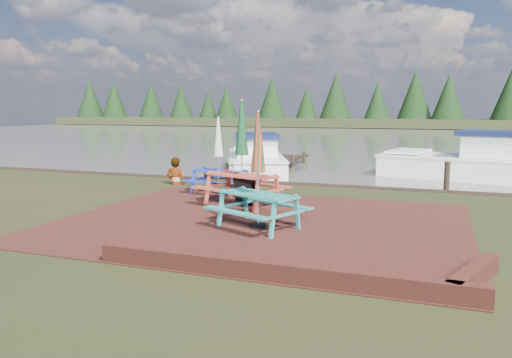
{
  "coord_description": "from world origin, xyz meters",
  "views": [
    {
      "loc": [
        3.75,
        -9.43,
        2.57
      ],
      "look_at": [
        -0.11,
        1.01,
        1.0
      ],
      "focal_mm": 35.0,
      "sensor_mm": 36.0,
      "label": 1
    }
  ],
  "objects_px": {
    "picnic_table_red": "(242,170)",
    "person": "(175,158)",
    "picnic_table_blue": "(219,167)",
    "chalkboard": "(245,190)",
    "picnic_table_teal": "(258,188)",
    "boat_near": "(488,164)",
    "boat_jetty": "(255,160)",
    "jetty": "(265,165)"
  },
  "relations": [
    {
      "from": "picnic_table_red",
      "to": "person",
      "type": "distance_m",
      "value": 4.45
    },
    {
      "from": "picnic_table_blue",
      "to": "chalkboard",
      "type": "xyz_separation_m",
      "value": [
        1.47,
        -1.54,
        -0.38
      ]
    },
    {
      "from": "picnic_table_teal",
      "to": "picnic_table_blue",
      "type": "relative_size",
      "value": 1.08
    },
    {
      "from": "picnic_table_blue",
      "to": "boat_near",
      "type": "distance_m",
      "value": 10.98
    },
    {
      "from": "picnic_table_red",
      "to": "picnic_table_blue",
      "type": "bearing_deg",
      "value": 151.38
    },
    {
      "from": "boat_jetty",
      "to": "boat_near",
      "type": "relative_size",
      "value": 0.84
    },
    {
      "from": "picnic_table_teal",
      "to": "chalkboard",
      "type": "height_order",
      "value": "picnic_table_teal"
    },
    {
      "from": "person",
      "to": "picnic_table_blue",
      "type": "bearing_deg",
      "value": 146.07
    },
    {
      "from": "person",
      "to": "boat_near",
      "type": "bearing_deg",
      "value": -154.32
    },
    {
      "from": "chalkboard",
      "to": "person",
      "type": "xyz_separation_m",
      "value": [
        -3.6,
        2.66,
        0.5
      ]
    },
    {
      "from": "jetty",
      "to": "person",
      "type": "relative_size",
      "value": 4.89
    },
    {
      "from": "chalkboard",
      "to": "person",
      "type": "height_order",
      "value": "person"
    },
    {
      "from": "picnic_table_teal",
      "to": "picnic_table_red",
      "type": "bearing_deg",
      "value": 143.83
    },
    {
      "from": "picnic_table_red",
      "to": "chalkboard",
      "type": "relative_size",
      "value": 3.34
    },
    {
      "from": "boat_near",
      "to": "person",
      "type": "distance_m",
      "value": 12.01
    },
    {
      "from": "picnic_table_teal",
      "to": "jetty",
      "type": "relative_size",
      "value": 0.28
    },
    {
      "from": "picnic_table_teal",
      "to": "chalkboard",
      "type": "xyz_separation_m",
      "value": [
        -1.21,
        2.28,
        -0.45
      ]
    },
    {
      "from": "picnic_table_blue",
      "to": "chalkboard",
      "type": "distance_m",
      "value": 2.16
    },
    {
      "from": "picnic_table_teal",
      "to": "jetty",
      "type": "distance_m",
      "value": 11.41
    },
    {
      "from": "picnic_table_red",
      "to": "picnic_table_blue",
      "type": "xyz_separation_m",
      "value": [
        -1.4,
        1.59,
        -0.16
      ]
    },
    {
      "from": "picnic_table_blue",
      "to": "boat_near",
      "type": "height_order",
      "value": "picnic_table_blue"
    },
    {
      "from": "person",
      "to": "chalkboard",
      "type": "bearing_deg",
      "value": 137.4
    },
    {
      "from": "picnic_table_blue",
      "to": "jetty",
      "type": "bearing_deg",
      "value": 109.03
    },
    {
      "from": "picnic_table_blue",
      "to": "boat_near",
      "type": "bearing_deg",
      "value": 53.92
    },
    {
      "from": "jetty",
      "to": "person",
      "type": "height_order",
      "value": "person"
    },
    {
      "from": "picnic_table_blue",
      "to": "boat_jetty",
      "type": "distance_m",
      "value": 6.45
    },
    {
      "from": "picnic_table_red",
      "to": "person",
      "type": "xyz_separation_m",
      "value": [
        -3.53,
        2.71,
        -0.05
      ]
    },
    {
      "from": "picnic_table_teal",
      "to": "picnic_table_blue",
      "type": "bearing_deg",
      "value": 149.11
    },
    {
      "from": "picnic_table_blue",
      "to": "boat_jetty",
      "type": "xyz_separation_m",
      "value": [
        -1.16,
        6.33,
        -0.44
      ]
    },
    {
      "from": "jetty",
      "to": "picnic_table_teal",
      "type": "bearing_deg",
      "value": -71.42
    },
    {
      "from": "picnic_table_red",
      "to": "chalkboard",
      "type": "bearing_deg",
      "value": 59.78
    },
    {
      "from": "person",
      "to": "picnic_table_red",
      "type": "bearing_deg",
      "value": 136.34
    },
    {
      "from": "picnic_table_red",
      "to": "jetty",
      "type": "bearing_deg",
      "value": 125.34
    },
    {
      "from": "chalkboard",
      "to": "jetty",
      "type": "relative_size",
      "value": 0.09
    },
    {
      "from": "boat_jetty",
      "to": "jetty",
      "type": "bearing_deg",
      "value": 49.7
    },
    {
      "from": "chalkboard",
      "to": "boat_near",
      "type": "height_order",
      "value": "boat_near"
    },
    {
      "from": "chalkboard",
      "to": "boat_jetty",
      "type": "relative_size",
      "value": 0.12
    },
    {
      "from": "person",
      "to": "picnic_table_teal",
      "type": "bearing_deg",
      "value": 128.09
    },
    {
      "from": "jetty",
      "to": "boat_near",
      "type": "bearing_deg",
      "value": 2.94
    },
    {
      "from": "picnic_table_teal",
      "to": "picnic_table_blue",
      "type": "distance_m",
      "value": 4.66
    },
    {
      "from": "picnic_table_red",
      "to": "boat_jetty",
      "type": "distance_m",
      "value": 8.34
    },
    {
      "from": "picnic_table_red",
      "to": "person",
      "type": "bearing_deg",
      "value": 162.42
    }
  ]
}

